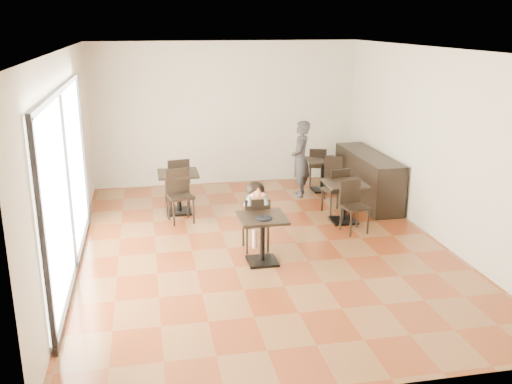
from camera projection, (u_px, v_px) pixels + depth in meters
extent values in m
cube|color=brown|center=(262.00, 245.00, 9.55)|extent=(6.00, 8.00, 0.01)
cube|color=white|center=(263.00, 49.00, 8.63)|extent=(6.00, 8.00, 0.01)
cube|color=beige|center=(226.00, 114.00, 12.85)|extent=(6.00, 0.01, 3.20)
cube|color=beige|center=(349.00, 245.00, 5.33)|extent=(6.00, 0.01, 3.20)
cube|color=beige|center=(66.00, 161.00, 8.54)|extent=(0.01, 8.00, 3.20)
cube|color=beige|center=(435.00, 145.00, 9.65)|extent=(0.01, 8.00, 3.20)
cube|color=white|center=(66.00, 183.00, 8.13)|extent=(0.04, 4.50, 2.60)
cylinder|color=black|center=(264.00, 218.00, 8.57)|extent=(0.26, 0.26, 0.02)
imported|color=#323135|center=(301.00, 159.00, 12.04)|extent=(0.55, 0.68, 1.62)
cube|color=black|center=(368.00, 178.00, 11.78)|extent=(0.60, 2.40, 1.00)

